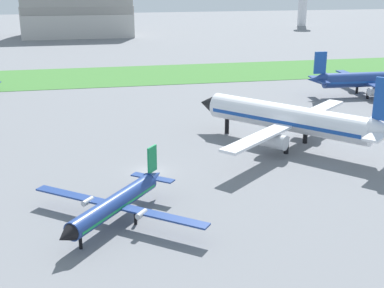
# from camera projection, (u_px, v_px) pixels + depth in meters

# --- Properties ---
(ground_plane) EXTENTS (600.00, 600.00, 0.00)m
(ground_plane) POSITION_uv_depth(u_px,v_px,m) (149.00, 171.00, 70.32)
(ground_plane) COLOR slate
(grass_taxiway_strip) EXTENTS (360.00, 28.00, 0.08)m
(grass_taxiway_strip) POSITION_uv_depth(u_px,v_px,m) (116.00, 76.00, 135.55)
(grass_taxiway_strip) COLOR #3D7533
(grass_taxiway_strip) RESTS_ON ground_plane
(airplane_foreground_turboprop) EXTENTS (17.67, 15.75, 6.45)m
(airplane_foreground_turboprop) POSITION_uv_depth(u_px,v_px,m) (117.00, 203.00, 55.13)
(airplane_foreground_turboprop) COLOR navy
(airplane_foreground_turboprop) RESTS_ON ground_plane
(airplane_midfield_jet) EXTENTS (28.15, 28.90, 12.39)m
(airplane_midfield_jet) POSITION_uv_depth(u_px,v_px,m) (291.00, 119.00, 78.98)
(airplane_midfield_jet) COLOR white
(airplane_midfield_jet) RESTS_ON ground_plane
(airplane_parked_jet_far) EXTENTS (27.51, 28.05, 9.91)m
(airplane_parked_jet_far) POSITION_uv_depth(u_px,v_px,m) (367.00, 80.00, 112.57)
(airplane_parked_jet_far) COLOR navy
(airplane_parked_jet_far) RESTS_ON ground_plane
(hangar_distant) EXTENTS (45.22, 30.96, 31.33)m
(hangar_distant) POSITION_uv_depth(u_px,v_px,m) (77.00, 4.00, 220.08)
(hangar_distant) COLOR #BCB7B2
(hangar_distant) RESTS_ON ground_plane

